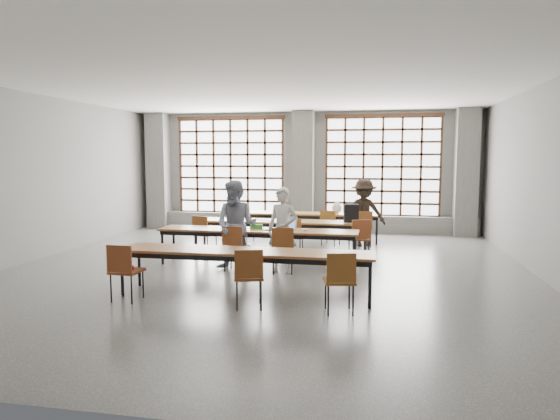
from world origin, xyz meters
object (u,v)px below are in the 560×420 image
Objects in this scene: student_back at (364,213)px; phone at (266,230)px; chair_back_left at (243,222)px; chair_back_mid at (329,224)px; desk_row_d at (245,254)px; chair_back_right at (364,225)px; desk_row_b at (280,223)px; backpack at (351,213)px; desk_row_a at (302,215)px; laptop_front at (287,226)px; mouse at (305,230)px; chair_near_left at (124,267)px; green_box at (256,226)px; student_female at (237,226)px; laptop_back at (354,211)px; chair_front_left at (234,244)px; chair_mid_right at (360,235)px; chair_mid_centre at (293,234)px; red_pouch at (127,268)px; student_male at (283,230)px; chair_near_mid at (249,272)px; plastic_bag at (337,208)px; chair_mid_left at (203,231)px; chair_front_right at (282,245)px; desk_row_c at (258,233)px.

phone is (-1.85, -2.75, -0.08)m from student_back.
chair_back_mid is at bearing 0.01° from chair_back_left.
desk_row_d is 5.07m from chair_back_right.
desk_row_b is 1.58m from chair_back_left.
desk_row_a is at bearing 120.75° from backpack.
laptop_front reaches higher than mouse.
phone is at bearing -89.94° from desk_row_b.
student_back is (3.02, 0.13, 0.28)m from chair_back_left.
chair_back_left is at bearing 85.90° from chair_near_left.
student_female is at bearing -113.32° from green_box.
backpack reaches higher than laptop_back.
chair_front_left is at bearing -138.34° from student_back.
chair_back_left is 1.00× the size of chair_mid_right.
chair_mid_centre and chair_near_left have the same top height.
student_male is at bearing 49.33° from red_pouch.
chair_back_right is at bearing 66.81° from mouse.
laptop_back is (1.20, 2.43, 0.25)m from chair_mid_centre.
chair_near_mid is 2.54m from student_female.
plastic_bag is (1.64, 3.83, 0.34)m from chair_front_left.
backpack is at bearing 50.11° from student_female.
desk_row_a is 2.14m from backpack.
backpack reaches higher than chair_mid_left.
chair_front_left is 0.51× the size of student_female.
desk_row_a is at bearing 81.42° from desk_row_b.
desk_row_b is 4.55× the size of chair_back_left.
phone is at bearing 47.37° from chair_front_left.
green_box is 0.29m from phone.
desk_row_d reaches higher than red_pouch.
student_male is (0.27, 1.75, 0.14)m from desk_row_d.
phone is 2.28m from backpack.
chair_back_left is 4.40× the size of red_pouch.
laptop_front is at bearing 161.64° from mouse.
chair_back_left reaches higher than desk_row_b.
chair_back_left reaches higher than phone.
red_pouch is at bearing 177.72° from chair_near_mid.
chair_front_right is 2.95m from red_pouch.
chair_mid_centre is at bearing -130.86° from chair_back_right.
laptop_front is at bearing 39.78° from chair_front_left.
chair_mid_right is (1.57, -2.31, -0.13)m from desk_row_a.
chair_back_mid is at bearing 45.90° from desk_row_b.
laptop_back reaches higher than red_pouch.
desk_row_d is (-0.11, -5.40, 0.00)m from desk_row_a.
student_back is (3.41, 5.53, 0.28)m from chair_near_left.
desk_row_c is at bearing 64.42° from chair_near_left.
phone is 0.45× the size of plastic_bag.
chair_near_left is at bearing -115.59° from chair_back_mid.
green_box is at bearing -68.96° from chair_back_left.
chair_mid_left is 2.29× the size of laptop_back.
desk_row_c is 4.55× the size of chair_near_mid.
student_male is at bearing -43.60° from phone.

